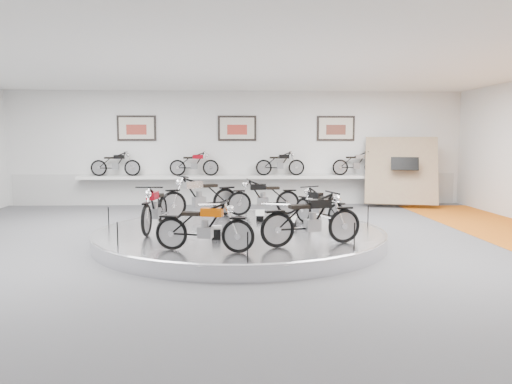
{
  "coord_description": "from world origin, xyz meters",
  "views": [
    {
      "loc": [
        -0.16,
        -10.69,
        2.3
      ],
      "look_at": [
        0.37,
        0.6,
        1.11
      ],
      "focal_mm": 35.0,
      "sensor_mm": 36.0,
      "label": 1
    }
  ],
  "objects_px": {
    "bike_f": "(312,219)",
    "bike_c": "(200,196)",
    "bike_b": "(264,197)",
    "bike_d": "(155,208)",
    "bike_a": "(319,207)",
    "shelf": "(237,177)",
    "bike_e": "(204,226)",
    "display_platform": "(240,236)"
  },
  "relations": [
    {
      "from": "bike_d",
      "to": "bike_b",
      "type": "bearing_deg",
      "value": 136.05
    },
    {
      "from": "bike_c",
      "to": "bike_d",
      "type": "distance_m",
      "value": 1.98
    },
    {
      "from": "bike_d",
      "to": "bike_f",
      "type": "distance_m",
      "value": 3.64
    },
    {
      "from": "bike_c",
      "to": "bike_f",
      "type": "distance_m",
      "value": 4.21
    },
    {
      "from": "shelf",
      "to": "bike_d",
      "type": "distance_m",
      "value": 6.67
    },
    {
      "from": "bike_c",
      "to": "bike_d",
      "type": "relative_size",
      "value": 1.08
    },
    {
      "from": "shelf",
      "to": "bike_a",
      "type": "bearing_deg",
      "value": -72.95
    },
    {
      "from": "bike_b",
      "to": "shelf",
      "type": "bearing_deg",
      "value": -87.78
    },
    {
      "from": "bike_b",
      "to": "bike_d",
      "type": "xyz_separation_m",
      "value": [
        -2.54,
        -2.14,
        0.02
      ]
    },
    {
      "from": "bike_b",
      "to": "bike_a",
      "type": "bearing_deg",
      "value": 117.4
    },
    {
      "from": "bike_b",
      "to": "bike_d",
      "type": "bearing_deg",
      "value": 33.6
    },
    {
      "from": "bike_d",
      "to": "shelf",
      "type": "bearing_deg",
      "value": 169.48
    },
    {
      "from": "display_platform",
      "to": "bike_b",
      "type": "bearing_deg",
      "value": 73.01
    },
    {
      "from": "bike_f",
      "to": "shelf",
      "type": "bearing_deg",
      "value": 84.3
    },
    {
      "from": "display_platform",
      "to": "bike_c",
      "type": "xyz_separation_m",
      "value": [
        -1.01,
        1.79,
        0.7
      ]
    },
    {
      "from": "bike_a",
      "to": "bike_f",
      "type": "distance_m",
      "value": 2.17
    },
    {
      "from": "bike_c",
      "to": "bike_f",
      "type": "height_order",
      "value": "bike_c"
    },
    {
      "from": "shelf",
      "to": "bike_b",
      "type": "bearing_deg",
      "value": -81.22
    },
    {
      "from": "display_platform",
      "to": "bike_f",
      "type": "relative_size",
      "value": 3.7
    },
    {
      "from": "bike_d",
      "to": "bike_f",
      "type": "relative_size",
      "value": 1.0
    },
    {
      "from": "shelf",
      "to": "bike_d",
      "type": "height_order",
      "value": "bike_d"
    },
    {
      "from": "bike_a",
      "to": "bike_e",
      "type": "height_order",
      "value": "bike_e"
    },
    {
      "from": "bike_a",
      "to": "bike_d",
      "type": "bearing_deg",
      "value": 66.63
    },
    {
      "from": "bike_a",
      "to": "bike_d",
      "type": "distance_m",
      "value": 3.75
    },
    {
      "from": "shelf",
      "to": "bike_d",
      "type": "bearing_deg",
      "value": -106.41
    },
    {
      "from": "bike_a",
      "to": "bike_c",
      "type": "relative_size",
      "value": 0.82
    },
    {
      "from": "display_platform",
      "to": "shelf",
      "type": "xyz_separation_m",
      "value": [
        0.0,
        6.4,
        0.85
      ]
    },
    {
      "from": "bike_c",
      "to": "bike_d",
      "type": "xyz_separation_m",
      "value": [
        -0.87,
        -1.78,
        -0.04
      ]
    },
    {
      "from": "bike_c",
      "to": "bike_e",
      "type": "relative_size",
      "value": 1.2
    },
    {
      "from": "display_platform",
      "to": "shelf",
      "type": "bearing_deg",
      "value": 90.0
    },
    {
      "from": "bike_e",
      "to": "bike_b",
      "type": "bearing_deg",
      "value": 86.85
    },
    {
      "from": "display_platform",
      "to": "bike_a",
      "type": "xyz_separation_m",
      "value": [
        1.85,
        0.38,
        0.6
      ]
    },
    {
      "from": "bike_e",
      "to": "bike_c",
      "type": "bearing_deg",
      "value": 108.92
    },
    {
      "from": "bike_d",
      "to": "bike_c",
      "type": "bearing_deg",
      "value": 159.79
    },
    {
      "from": "bike_f",
      "to": "bike_c",
      "type": "bearing_deg",
      "value": 108.73
    },
    {
      "from": "display_platform",
      "to": "bike_a",
      "type": "bearing_deg",
      "value": 11.77
    },
    {
      "from": "bike_b",
      "to": "bike_f",
      "type": "bearing_deg",
      "value": 93.26
    },
    {
      "from": "bike_d",
      "to": "bike_f",
      "type": "xyz_separation_m",
      "value": [
        3.21,
        -1.73,
        -0.0
      ]
    },
    {
      "from": "display_platform",
      "to": "bike_c",
      "type": "height_order",
      "value": "bike_c"
    },
    {
      "from": "bike_a",
      "to": "bike_d",
      "type": "height_order",
      "value": "bike_d"
    },
    {
      "from": "bike_b",
      "to": "bike_c",
      "type": "xyz_separation_m",
      "value": [
        -1.67,
        -0.36,
        0.06
      ]
    },
    {
      "from": "bike_e",
      "to": "bike_f",
      "type": "relative_size",
      "value": 0.9
    }
  ]
}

